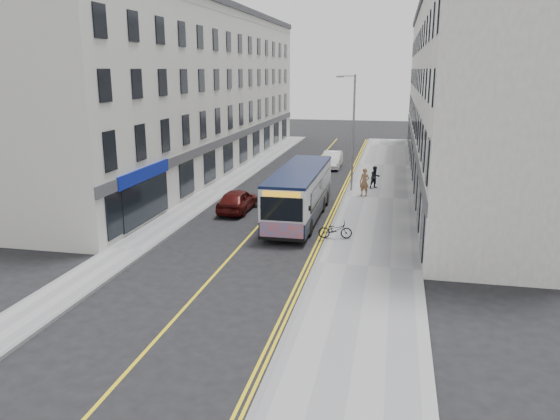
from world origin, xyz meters
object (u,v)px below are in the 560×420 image
at_px(pedestrian_far, 375,177).
at_px(streetlamp, 352,129).
at_px(city_bus, 300,192).
at_px(car_white, 332,160).
at_px(bicycle, 335,230).
at_px(car_maroon, 237,200).
at_px(pedestrian_near, 364,182).

bearing_deg(pedestrian_far, streetlamp, 176.89).
height_order(city_bus, car_white, city_bus).
bearing_deg(streetlamp, bicycle, -88.86).
relative_size(pedestrian_far, car_white, 0.37).
height_order(car_white, car_maroon, car_white).
relative_size(bicycle, car_maroon, 0.41).
distance_m(pedestrian_far, car_maroon, 11.17).
height_order(city_bus, pedestrian_near, city_bus).
xyz_separation_m(pedestrian_far, car_maroon, (-7.82, -7.98, -0.21)).
relative_size(pedestrian_far, car_maroon, 0.39).
distance_m(streetlamp, city_bus, 8.77).
distance_m(pedestrian_near, pedestrian_far, 2.72).
relative_size(pedestrian_near, car_white, 0.43).
xyz_separation_m(streetlamp, car_white, (-2.37, 9.24, -3.67)).
distance_m(bicycle, pedestrian_far, 12.60).
bearing_deg(bicycle, city_bus, 25.88).
distance_m(streetlamp, car_maroon, 10.03).
relative_size(pedestrian_near, car_maroon, 0.45).
relative_size(city_bus, car_maroon, 2.47).
height_order(city_bus, pedestrian_far, city_bus).
bearing_deg(pedestrian_far, bicycle, -130.21).
height_order(pedestrian_near, car_white, pedestrian_near).
height_order(pedestrian_near, pedestrian_far, pedestrian_near).
xyz_separation_m(streetlamp, bicycle, (0.23, -11.54, -3.82)).
xyz_separation_m(pedestrian_far, car_white, (-4.02, 8.27, -0.20)).
bearing_deg(city_bus, car_white, 90.58).
distance_m(bicycle, pedestrian_near, 9.92).
bearing_deg(bicycle, pedestrian_near, -13.46).
relative_size(streetlamp, pedestrian_far, 5.07).
bearing_deg(city_bus, car_maroon, 165.60).
relative_size(streetlamp, bicycle, 4.78).
bearing_deg(bicycle, car_maroon, 45.97).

